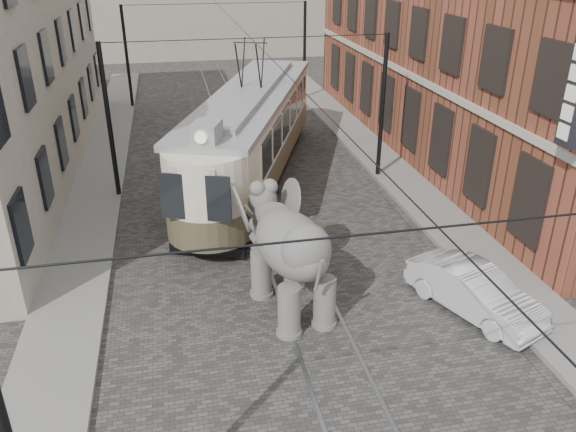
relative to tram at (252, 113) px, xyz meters
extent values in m
plane|color=#484642|center=(0.04, -7.00, -2.85)|extent=(120.00, 120.00, 0.00)
cube|color=slate|center=(6.04, -7.00, -2.77)|extent=(2.00, 60.00, 0.15)
cube|color=slate|center=(-6.46, -7.00, -2.77)|extent=(2.00, 60.00, 0.15)
cube|color=brown|center=(11.04, 2.00, 3.15)|extent=(8.00, 26.00, 12.00)
imported|color=silver|center=(4.38, -11.02, -2.20)|extent=(2.82, 4.18, 1.30)
camera|label=1|loc=(-3.19, -22.79, 6.26)|focal=35.70mm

